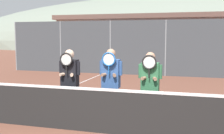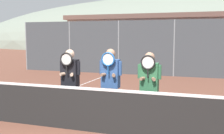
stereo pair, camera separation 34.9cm
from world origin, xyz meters
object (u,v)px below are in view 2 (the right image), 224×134
object	(u,v)px
car_far_left	(110,53)
car_left_of_center	(192,55)
player_center_left	(110,79)
player_leftmost	(70,78)
player_center_right	(149,83)

from	to	relation	value
car_far_left	car_left_of_center	bearing A→B (deg)	-2.38
player_center_left	car_far_left	xyz separation A→B (m)	(-4.13, 11.70, -0.13)
player_leftmost	player_center_right	bearing A→B (deg)	2.39
player_center_right	car_far_left	bearing A→B (deg)	113.33
car_far_left	car_left_of_center	size ratio (longest dim) A/B	0.95
player_center_right	car_left_of_center	size ratio (longest dim) A/B	0.37
player_center_left	car_left_of_center	distance (m)	11.55
player_center_right	car_left_of_center	world-z (taller)	car_left_of_center
player_leftmost	player_center_left	distance (m)	1.01
player_center_left	player_center_right	size ratio (longest dim) A/B	1.03
player_center_left	car_left_of_center	xyz separation A→B (m)	(1.25, 11.48, -0.14)
player_leftmost	player_center_right	world-z (taller)	player_leftmost
player_center_right	car_far_left	distance (m)	12.78
player_center_right	car_far_left	world-z (taller)	car_far_left
car_far_left	player_leftmost	bearing A→B (deg)	-75.18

